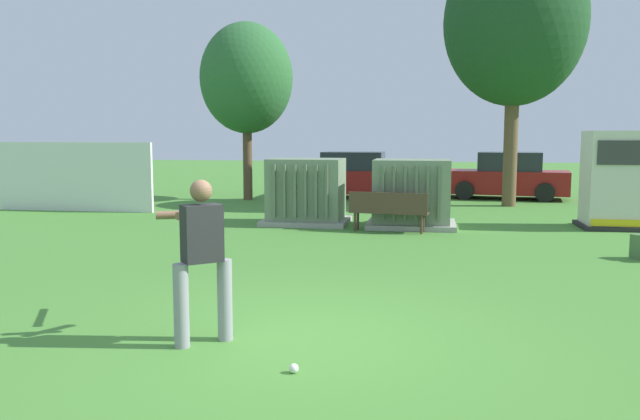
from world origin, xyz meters
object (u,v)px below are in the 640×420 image
Objects in this scene: park_bench at (388,209)px; parked_car_leftmost at (350,176)px; parked_car_left_of_center at (506,177)px; generator_enclosure at (616,180)px; transformer_west at (306,192)px; sports_ball at (294,368)px; transformer_mid_west at (412,194)px; batter at (200,252)px.

park_bench is 8.22m from parked_car_leftmost.
generator_enclosure is at bearing -76.07° from parked_car_left_of_center.
parked_car_leftmost is at bearing -174.33° from parked_car_left_of_center.
transformer_west is 1.14× the size of park_bench.
sports_ball is at bearing -102.33° from parked_car_left_of_center.
sports_ball is 17.85m from parked_car_left_of_center.
transformer_mid_west is 7.41m from parked_car_leftmost.
batter is 19.33× the size of sports_ball.
transformer_mid_west is 0.50× the size of parked_car_leftmost.
park_bench is (-5.25, -1.57, -0.60)m from generator_enclosure.
generator_enclosure is at bearing 7.09° from transformer_mid_west.
park_bench is 0.42× the size of parked_car_left_of_center.
park_bench is at bearing -112.46° from parked_car_left_of_center.
transformer_mid_west reaches higher than park_bench.
parked_car_left_of_center reaches higher than park_bench.
generator_enclosure is at bearing -42.01° from parked_car_leftmost.
parked_car_leftmost is (-0.45, 16.17, -0.22)m from batter.
parked_car_leftmost is at bearing 103.23° from park_bench.
generator_enclosure is at bearing 3.60° from transformer_west.
generator_enclosure is 7.18m from parked_car_left_of_center.
generator_enclosure is 11.89m from sports_ball.
batter is at bearing -85.80° from transformer_west.
parked_car_leftmost is (-1.88, 8.00, 0.22)m from park_bench.
park_bench is 0.43× the size of parked_car_leftmost.
transformer_mid_west and parked_car_left_of_center have the same top height.
parked_car_left_of_center is (5.41, 0.54, 0.00)m from parked_car_leftmost.
park_bench is 9.23m from parked_car_left_of_center.
parked_car_leftmost is at bearing 91.58° from batter.
batter reaches higher than transformer_west.
parked_car_left_of_center is at bearing 103.93° from generator_enclosure.
parked_car_left_of_center is at bearing 73.46° from batter.
park_bench is at bearing -27.64° from transformer_west.
parked_car_left_of_center is at bearing 68.10° from transformer_mid_west.
transformer_west reaches higher than park_bench.
transformer_west is at bearing 177.17° from transformer_mid_west.
transformer_west is at bearing -127.24° from parked_car_left_of_center.
transformer_mid_west is 1.12m from park_bench.
batter is at bearing -106.54° from parked_car_left_of_center.
batter is (-1.93, -9.16, 0.19)m from transformer_mid_west.
generator_enclosure reaches higher than parked_car_leftmost.
park_bench reaches higher than sports_ball.
sports_ball is (-5.53, -10.46, -1.09)m from generator_enclosure.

